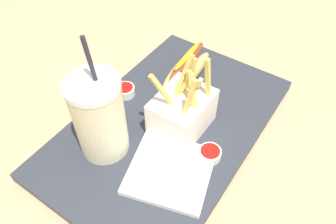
# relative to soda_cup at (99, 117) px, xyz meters

# --- Properties ---
(ground_plane) EXTENTS (2.40, 2.40, 0.02)m
(ground_plane) POSITION_rel_soda_cup_xyz_m (0.11, -0.06, -0.11)
(ground_plane) COLOR tan
(food_tray) EXTENTS (0.48, 0.31, 0.02)m
(food_tray) POSITION_rel_soda_cup_xyz_m (0.11, -0.06, -0.09)
(food_tray) COLOR #2D333D
(food_tray) RESTS_ON ground_plane
(soda_cup) EXTENTS (0.09, 0.09, 0.23)m
(soda_cup) POSITION_rel_soda_cup_xyz_m (0.00, 0.00, 0.00)
(soda_cup) COLOR beige
(soda_cup) RESTS_ON food_tray
(fries_basket) EXTENTS (0.11, 0.09, 0.15)m
(fries_basket) POSITION_rel_soda_cup_xyz_m (0.11, -0.09, -0.04)
(fries_basket) COLOR white
(fries_basket) RESTS_ON food_tray
(hot_dog_1) EXTENTS (0.15, 0.07, 0.06)m
(hot_dog_1) POSITION_rel_soda_cup_xyz_m (0.24, -0.02, -0.05)
(hot_dog_1) COLOR tan
(hot_dog_1) RESTS_ON food_tray
(ketchup_cup_1) EXTENTS (0.04, 0.04, 0.02)m
(ketchup_cup_1) POSITION_rel_soda_cup_xyz_m (0.08, -0.16, -0.07)
(ketchup_cup_1) COLOR white
(ketchup_cup_1) RESTS_ON food_tray
(ketchup_cup_2) EXTENTS (0.04, 0.04, 0.02)m
(ketchup_cup_2) POSITION_rel_soda_cup_xyz_m (0.12, 0.05, -0.07)
(ketchup_cup_2) COLOR white
(ketchup_cup_2) RESTS_ON food_tray
(napkin_stack) EXTENTS (0.16, 0.16, 0.01)m
(napkin_stack) POSITION_rel_soda_cup_xyz_m (0.02, -0.13, -0.07)
(napkin_stack) COLOR white
(napkin_stack) RESTS_ON food_tray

